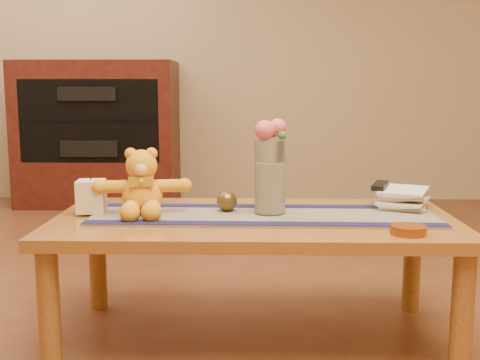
{
  "coord_description": "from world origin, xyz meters",
  "views": [
    {
      "loc": [
        -0.0,
        -2.04,
        0.9
      ],
      "look_at": [
        -0.05,
        0.0,
        0.58
      ],
      "focal_mm": 44.31,
      "sensor_mm": 36.0,
      "label": 1
    }
  ],
  "objects_px": {
    "pillar_candle": "(91,196)",
    "tv_remote": "(380,185)",
    "amber_dish": "(408,230)",
    "teddy_bear": "(142,183)",
    "book_bottom": "(380,204)",
    "bronze_ball": "(227,201)",
    "glass_vase": "(270,177)"
  },
  "relations": [
    {
      "from": "bronze_ball",
      "to": "tv_remote",
      "type": "bearing_deg",
      "value": 11.4
    },
    {
      "from": "pillar_candle",
      "to": "amber_dish",
      "type": "distance_m",
      "value": 1.09
    },
    {
      "from": "pillar_candle",
      "to": "tv_remote",
      "type": "height_order",
      "value": "pillar_candle"
    },
    {
      "from": "amber_dish",
      "to": "teddy_bear",
      "type": "bearing_deg",
      "value": 163.38
    },
    {
      "from": "book_bottom",
      "to": "amber_dish",
      "type": "relative_size",
      "value": 2.01
    },
    {
      "from": "bronze_ball",
      "to": "book_bottom",
      "type": "height_order",
      "value": "bronze_ball"
    },
    {
      "from": "teddy_bear",
      "to": "glass_vase",
      "type": "relative_size",
      "value": 1.25
    },
    {
      "from": "glass_vase",
      "to": "tv_remote",
      "type": "height_order",
      "value": "glass_vase"
    },
    {
      "from": "tv_remote",
      "to": "pillar_candle",
      "type": "bearing_deg",
      "value": -153.0
    },
    {
      "from": "teddy_bear",
      "to": "tv_remote",
      "type": "height_order",
      "value": "teddy_bear"
    },
    {
      "from": "glass_vase",
      "to": "tv_remote",
      "type": "relative_size",
      "value": 1.62
    },
    {
      "from": "teddy_bear",
      "to": "book_bottom",
      "type": "distance_m",
      "value": 0.9
    },
    {
      "from": "book_bottom",
      "to": "tv_remote",
      "type": "relative_size",
      "value": 1.39
    },
    {
      "from": "glass_vase",
      "to": "book_bottom",
      "type": "distance_m",
      "value": 0.47
    },
    {
      "from": "book_bottom",
      "to": "amber_dish",
      "type": "distance_m",
      "value": 0.42
    },
    {
      "from": "book_bottom",
      "to": "amber_dish",
      "type": "xyz_separation_m",
      "value": [
        -0.0,
        -0.42,
        0.0
      ]
    },
    {
      "from": "pillar_candle",
      "to": "bronze_ball",
      "type": "bearing_deg",
      "value": 3.01
    },
    {
      "from": "teddy_bear",
      "to": "pillar_candle",
      "type": "distance_m",
      "value": 0.19
    },
    {
      "from": "tv_remote",
      "to": "glass_vase",
      "type": "bearing_deg",
      "value": -141.3
    },
    {
      "from": "pillar_candle",
      "to": "book_bottom",
      "type": "xyz_separation_m",
      "value": [
        1.06,
        0.15,
        -0.06
      ]
    },
    {
      "from": "tv_remote",
      "to": "bronze_ball",
      "type": "bearing_deg",
      "value": -149.19
    },
    {
      "from": "pillar_candle",
      "to": "bronze_ball",
      "type": "distance_m",
      "value": 0.49
    },
    {
      "from": "teddy_bear",
      "to": "amber_dish",
      "type": "distance_m",
      "value": 0.92
    },
    {
      "from": "teddy_bear",
      "to": "bronze_ball",
      "type": "height_order",
      "value": "teddy_bear"
    },
    {
      "from": "pillar_candle",
      "to": "amber_dish",
      "type": "relative_size",
      "value": 1.04
    },
    {
      "from": "pillar_candle",
      "to": "bronze_ball",
      "type": "xyz_separation_m",
      "value": [
        0.48,
        0.03,
        -0.02
      ]
    },
    {
      "from": "teddy_bear",
      "to": "book_bottom",
      "type": "relative_size",
      "value": 1.45
    },
    {
      "from": "teddy_bear",
      "to": "tv_remote",
      "type": "bearing_deg",
      "value": 2.46
    },
    {
      "from": "glass_vase",
      "to": "tv_remote",
      "type": "bearing_deg",
      "value": 19.29
    },
    {
      "from": "pillar_candle",
      "to": "tv_remote",
      "type": "relative_size",
      "value": 0.72
    },
    {
      "from": "book_bottom",
      "to": "amber_dish",
      "type": "bearing_deg",
      "value": -73.84
    },
    {
      "from": "amber_dish",
      "to": "book_bottom",
      "type": "bearing_deg",
      "value": 89.76
    }
  ]
}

